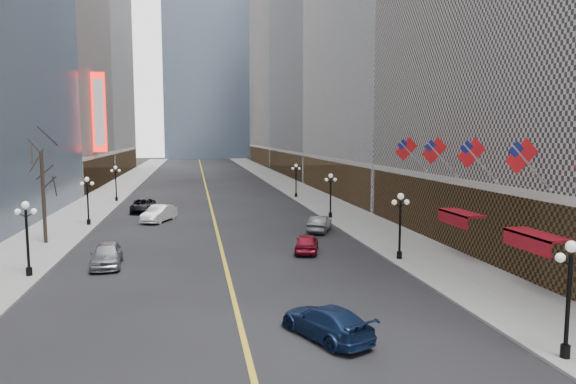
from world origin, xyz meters
name	(u,v)px	position (x,y,z in m)	size (l,w,h in m)	color
sidewalk_east	(305,194)	(14.00, 70.00, 0.07)	(6.00, 230.00, 0.15)	gray
sidewalk_west	(104,198)	(-14.00, 70.00, 0.07)	(6.00, 230.00, 0.15)	gray
lane_line	(206,189)	(0.00, 80.00, 0.01)	(0.25, 200.00, 0.02)	gold
bldg_east_c	(342,62)	(29.88, 106.00, 24.18)	(26.60, 40.60, 48.80)	gray
bldg_east_d	(301,58)	(29.90, 149.00, 31.17)	(26.60, 46.60, 62.80)	#AA9C8C
bldg_west_c	(10,29)	(-29.88, 87.00, 25.19)	(26.60, 30.60, 50.80)	#AA9C8C
bldg_west_d	(61,9)	(-29.92, 121.00, 36.17)	(26.60, 38.60, 72.80)	silver
streetlamp_east_0	(569,287)	(11.80, 14.00, 2.90)	(1.26, 0.44, 4.52)	black
streetlamp_east_1	(400,219)	(11.80, 30.00, 2.90)	(1.26, 0.44, 4.52)	black
streetlamp_east_2	(331,191)	(11.80, 48.00, 2.90)	(1.26, 0.44, 4.52)	black
streetlamp_east_3	(296,177)	(11.80, 66.00, 2.90)	(1.26, 0.44, 4.52)	black
streetlamp_west_1	(27,231)	(-11.80, 30.00, 2.90)	(1.26, 0.44, 4.52)	black
streetlamp_west_2	(88,196)	(-11.80, 48.00, 2.90)	(1.26, 0.44, 4.52)	black
streetlamp_west_3	(116,180)	(-11.80, 66.00, 2.90)	(1.26, 0.44, 4.52)	black
flag_2	(524,159)	(15.31, 22.00, 7.29)	(2.87, 0.12, 2.87)	#B2B2B7
flag_3	(474,156)	(15.31, 27.00, 7.29)	(2.87, 0.12, 2.87)	#B2B2B7
flag_4	(437,153)	(15.31, 32.00, 7.29)	(2.87, 0.12, 2.87)	#B2B2B7
flag_5	(408,151)	(15.31, 37.00, 7.29)	(2.87, 0.12, 2.87)	#B2B2B7
awning_b	(534,237)	(16.11, 22.00, 3.08)	(1.40, 4.00, 0.93)	maroon
awning_c	(459,215)	(16.11, 30.00, 3.08)	(1.40, 4.00, 0.93)	maroon
theatre_marquee	(99,112)	(-15.88, 80.00, 12.00)	(2.00, 0.55, 12.00)	red
tree_west_far	(42,165)	(-13.50, 40.00, 6.24)	(3.60, 3.60, 7.92)	#2D231C
car_nb_near	(107,254)	(-7.64, 32.05, 0.79)	(1.87, 4.65, 1.58)	#93959A
car_nb_mid	(159,214)	(-5.41, 49.40, 0.82)	(1.73, 4.96, 1.63)	#BBBBBD
car_nb_far	(143,205)	(-7.58, 56.29, 0.75)	(2.49, 5.41, 1.50)	black
car_sb_near	(326,322)	(3.47, 17.88, 0.69)	(1.93, 4.76, 1.38)	#132348
car_sb_mid	(307,243)	(6.12, 33.64, 0.69)	(1.64, 4.08, 1.39)	maroon
car_sb_far	(320,224)	(9.00, 41.30, 0.72)	(1.52, 4.37, 1.44)	#414447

